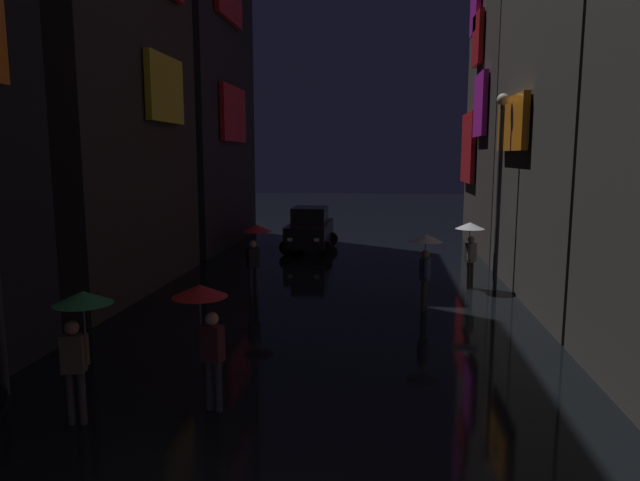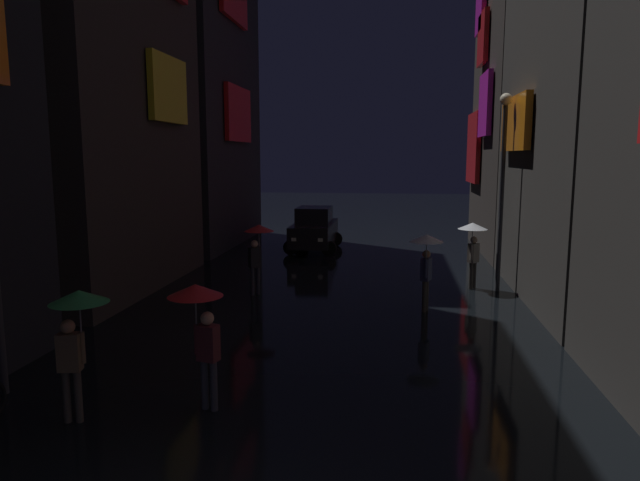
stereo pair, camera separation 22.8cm
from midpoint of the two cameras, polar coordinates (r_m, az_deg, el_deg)
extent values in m
cube|color=yellow|center=(19.10, -14.59, 14.41)|extent=(0.20, 2.69, 2.05)
cube|color=#232328|center=(28.26, -12.38, 20.15)|extent=(4.00, 8.82, 19.94)
cube|color=red|center=(26.76, -7.92, 12.38)|extent=(0.20, 3.72, 2.46)
cube|color=red|center=(27.23, -8.34, 22.73)|extent=(0.20, 3.77, 1.82)
cube|color=orange|center=(18.52, 19.31, 10.97)|extent=(0.20, 3.46, 1.62)
cube|color=#2D2826|center=(26.33, 20.92, 14.37)|extent=(4.00, 7.64, 14.22)
cube|color=red|center=(27.66, 15.33, 8.92)|extent=(0.20, 3.25, 3.19)
cube|color=#F226D8|center=(24.71, 16.45, 12.88)|extent=(0.20, 2.33, 2.53)
cube|color=red|center=(26.48, 16.24, 18.81)|extent=(0.20, 1.92, 2.14)
cube|color=#F226D8|center=(27.80, 16.04, 21.57)|extent=(0.20, 1.90, 2.24)
cylinder|color=#38332D|center=(15.80, 11.00, -5.37)|extent=(0.12, 0.12, 0.85)
cylinder|color=#38332D|center=(15.63, 10.80, -5.52)|extent=(0.12, 0.12, 0.85)
cube|color=#333859|center=(15.56, 10.97, -2.85)|extent=(0.33, 0.40, 0.60)
sphere|color=#9E7051|center=(15.48, 11.02, -1.36)|extent=(0.22, 0.22, 0.22)
cylinder|color=#333859|center=(15.36, 10.96, -2.80)|extent=(0.09, 0.09, 0.50)
cylinder|color=slate|center=(15.30, 10.99, -1.57)|extent=(0.02, 0.02, 0.77)
cone|color=silver|center=(15.23, 11.04, 0.23)|extent=(0.90, 0.90, 0.20)
cylinder|color=#38332D|center=(18.71, 15.50, -3.36)|extent=(0.12, 0.12, 0.85)
cylinder|color=#38332D|center=(18.57, 15.20, -3.44)|extent=(0.12, 0.12, 0.85)
cube|color=gray|center=(18.51, 15.44, -1.20)|extent=(0.39, 0.40, 0.60)
sphere|color=tan|center=(18.45, 15.49, 0.06)|extent=(0.22, 0.22, 0.22)
cylinder|color=gray|center=(18.32, 15.27, -1.13)|extent=(0.09, 0.09, 0.50)
cylinder|color=slate|center=(18.27, 15.31, -0.09)|extent=(0.02, 0.02, 0.77)
cone|color=silver|center=(18.21, 15.37, 1.42)|extent=(0.90, 0.90, 0.20)
cylinder|color=#2D2D38|center=(17.25, -6.40, -4.09)|extent=(0.12, 0.12, 0.85)
cylinder|color=#2D2D38|center=(17.33, -5.86, -4.02)|extent=(0.12, 0.12, 0.85)
cube|color=black|center=(17.15, -6.17, -1.69)|extent=(0.40, 0.39, 0.60)
sphere|color=beige|center=(17.08, -6.19, -0.34)|extent=(0.22, 0.22, 0.22)
cylinder|color=black|center=(17.26, -5.71, -1.45)|extent=(0.09, 0.09, 0.50)
cylinder|color=slate|center=(17.21, -5.72, -0.35)|extent=(0.02, 0.02, 0.77)
cone|color=red|center=(17.14, -5.75, 1.25)|extent=(0.90, 0.90, 0.20)
cylinder|color=#38332D|center=(10.04, -23.40, -14.12)|extent=(0.12, 0.12, 0.85)
cylinder|color=#38332D|center=(9.98, -22.40, -14.20)|extent=(0.12, 0.12, 0.85)
cube|color=brown|center=(9.76, -23.15, -10.22)|extent=(0.37, 0.28, 0.60)
sphere|color=#9E7051|center=(9.64, -23.29, -7.91)|extent=(0.22, 0.22, 0.22)
cylinder|color=brown|center=(9.73, -22.05, -9.90)|extent=(0.09, 0.09, 0.50)
cylinder|color=slate|center=(9.64, -22.17, -8.01)|extent=(0.02, 0.02, 0.77)
cone|color=green|center=(9.52, -22.33, -5.20)|extent=(0.90, 0.90, 0.20)
cylinder|color=#2D2D38|center=(9.78, -9.89, -14.13)|extent=(0.12, 0.12, 0.85)
cylinder|color=#2D2D38|center=(9.88, -10.79, -13.93)|extent=(0.12, 0.12, 0.85)
cube|color=#4C1E23|center=(9.58, -10.46, -10.02)|extent=(0.39, 0.30, 0.60)
sphere|color=tan|center=(9.46, -10.53, -7.66)|extent=(0.22, 0.22, 0.22)
cylinder|color=#4C1E23|center=(9.62, -11.54, -9.66)|extent=(0.09, 0.09, 0.50)
cylinder|color=slate|center=(9.52, -11.60, -7.74)|extent=(0.02, 0.02, 0.77)
cone|color=red|center=(9.40, -11.69, -4.90)|extent=(0.90, 0.90, 0.20)
cube|color=black|center=(25.24, -0.32, 0.76)|extent=(1.71, 4.10, 0.90)
cube|color=black|center=(25.15, -0.33, 2.57)|extent=(1.45, 1.85, 0.70)
cylinder|color=black|center=(23.90, 1.16, -0.77)|extent=(0.64, 0.22, 0.64)
cylinder|color=black|center=(24.13, -2.66, -0.69)|extent=(0.64, 0.22, 0.64)
cylinder|color=black|center=(26.52, 1.80, 0.15)|extent=(0.64, 0.22, 0.64)
cylinder|color=black|center=(26.73, -1.65, 0.22)|extent=(0.64, 0.22, 0.64)
cube|color=white|center=(23.14, 0.32, 0.05)|extent=(0.20, 0.06, 0.14)
cube|color=white|center=(23.30, -2.36, 0.10)|extent=(0.20, 0.06, 0.14)
cylinder|color=#2D2D33|center=(18.26, 18.02, 3.85)|extent=(0.14, 0.14, 5.64)
sphere|color=#F9EFCC|center=(18.28, 18.46, 13.26)|extent=(0.36, 0.36, 0.36)
camera|label=1|loc=(0.11, -89.53, 0.07)|focal=32.00mm
camera|label=2|loc=(0.11, 90.47, -0.07)|focal=32.00mm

